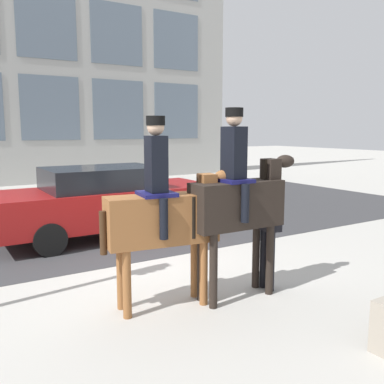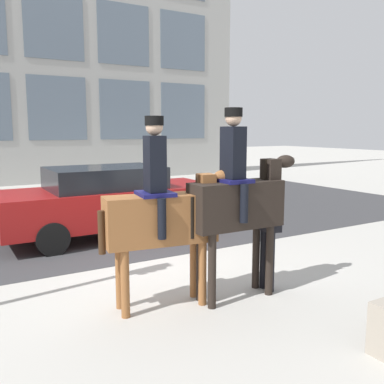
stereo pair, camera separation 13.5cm
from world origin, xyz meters
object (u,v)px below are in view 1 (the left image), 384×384
mounted_horse_companion (239,200)px  street_car_near_lane (106,200)px  mounted_horse_lead (164,214)px  pedestrian_bystander (268,221)px

mounted_horse_companion → street_car_near_lane: size_ratio=0.56×
mounted_horse_lead → pedestrian_bystander: size_ratio=1.43×
mounted_horse_companion → pedestrian_bystander: bearing=0.8°
street_car_near_lane → pedestrian_bystander: bearing=-78.6°
mounted_horse_companion → pedestrian_bystander: (0.54, -0.00, -0.36)m
mounted_horse_lead → street_car_near_lane: (0.71, 4.03, -0.46)m
pedestrian_bystander → street_car_near_lane: 4.37m
mounted_horse_lead → mounted_horse_companion: mounted_horse_companion is taller
pedestrian_bystander → street_car_near_lane: (-0.87, 4.28, -0.23)m
mounted_horse_lead → mounted_horse_companion: (1.04, -0.24, 0.13)m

